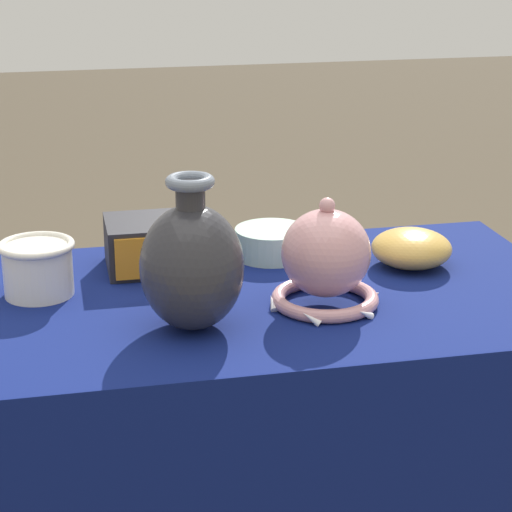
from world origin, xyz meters
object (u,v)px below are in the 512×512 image
at_px(vase_dome_bell, 326,262).
at_px(bowl_shallow_ochre, 411,248).
at_px(cup_wide_ivory, 38,267).
at_px(pot_squat_celadon, 272,243).
at_px(vase_tall_bulbous, 192,265).
at_px(mosaic_tile_box, 153,244).

bearing_deg(vase_dome_bell, bowl_shallow_ochre, 35.90).
height_order(cup_wide_ivory, pot_squat_celadon, cup_wide_ivory).
height_order(vase_tall_bulbous, cup_wide_ivory, vase_tall_bulbous).
bearing_deg(mosaic_tile_box, bowl_shallow_ochre, -10.54).
height_order(bowl_shallow_ochre, pot_squat_celadon, bowl_shallow_ochre).
bearing_deg(vase_tall_bulbous, cup_wide_ivory, 140.35).
height_order(vase_tall_bulbous, mosaic_tile_box, vase_tall_bulbous).
bearing_deg(cup_wide_ivory, mosaic_tile_box, 23.93).
bearing_deg(bowl_shallow_ochre, vase_dome_bell, -144.10).
relative_size(vase_tall_bulbous, mosaic_tile_box, 1.46).
bearing_deg(cup_wide_ivory, vase_dome_bell, -17.83).
distance_m(vase_dome_bell, cup_wide_ivory, 0.47).
xyz_separation_m(cup_wide_ivory, pot_squat_celadon, (0.42, 0.10, -0.02)).
distance_m(mosaic_tile_box, bowl_shallow_ochre, 0.46).
bearing_deg(mosaic_tile_box, vase_tall_bulbous, -83.87).
xyz_separation_m(mosaic_tile_box, cup_wide_ivory, (-0.20, -0.09, 0.01)).
xyz_separation_m(vase_dome_bell, mosaic_tile_box, (-0.25, 0.23, -0.03)).
distance_m(mosaic_tile_box, pot_squat_celadon, 0.22).
relative_size(vase_dome_bell, mosaic_tile_box, 1.13).
bearing_deg(mosaic_tile_box, cup_wide_ivory, -155.65).
distance_m(bowl_shallow_ochre, pot_squat_celadon, 0.25).
bearing_deg(bowl_shallow_ochre, cup_wide_ivory, -179.87).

